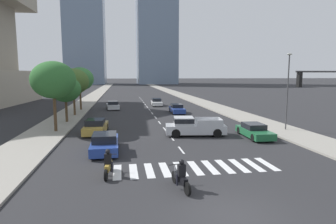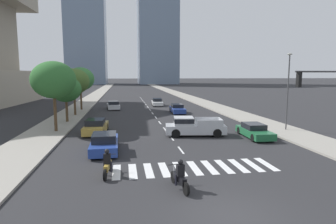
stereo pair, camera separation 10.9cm
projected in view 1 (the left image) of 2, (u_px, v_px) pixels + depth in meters
ground_plane at (233, 216)px, 10.95m from camera, size 800.00×800.00×0.00m
sidewalk_east at (227, 111)px, 42.08m from camera, size 4.00×260.00×0.15m
sidewalk_west at (70, 114)px, 38.53m from camera, size 4.00×260.00×0.15m
crosswalk_near at (195, 168)px, 16.59m from camera, size 9.45×2.58×0.01m
lane_divider_center at (149, 110)px, 43.99m from camera, size 0.14×50.00×0.01m
motorcycle_lead at (181, 177)px, 13.47m from camera, size 0.74×2.19×1.49m
motorcycle_trailing at (108, 165)px, 15.26m from camera, size 0.70×2.17×1.49m
pickup_truck at (193, 127)px, 25.35m from camera, size 5.50×2.63×1.67m
sedan_gold_0 at (96, 127)px, 26.24m from camera, size 2.08×4.67×1.36m
sedan_silver_1 at (113, 105)px, 44.66m from camera, size 2.22×4.51×1.30m
sedan_blue_2 at (177, 109)px, 40.27m from camera, size 1.88×4.63×1.26m
sedan_blue_3 at (105, 143)px, 20.04m from camera, size 1.95×4.71×1.33m
sedan_green_4 at (254, 131)px, 24.66m from camera, size 1.93×4.63×1.20m
sedan_white_5 at (157, 102)px, 49.89m from camera, size 1.84×4.51×1.28m
street_lamp_east at (288, 86)px, 26.99m from camera, size 0.50×0.24×7.28m
street_tree_nearest at (53, 80)px, 26.09m from camera, size 4.05×4.05×6.51m
street_tree_second at (65, 89)px, 31.58m from camera, size 3.40×3.40×5.11m
street_tree_third at (73, 81)px, 36.86m from camera, size 3.97×3.97×6.09m
street_tree_fourth at (80, 79)px, 42.52m from camera, size 4.12×4.12×6.37m
office_tower_left_skyline at (84, 1)px, 158.52m from camera, size 21.47×23.14×100.96m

